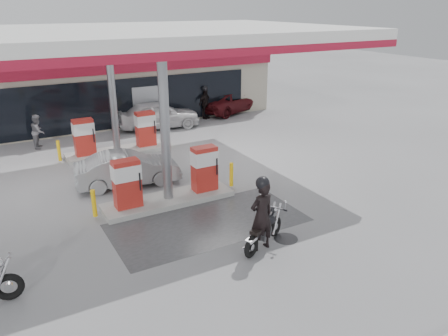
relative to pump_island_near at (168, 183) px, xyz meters
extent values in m
plane|color=gray|center=(0.00, -2.00, -0.71)|extent=(90.00, 90.00, 0.00)
cube|color=#4C4C4F|center=(0.50, -2.00, -0.71)|extent=(6.00, 3.00, 0.00)
cylinder|color=#38383A|center=(2.00, -4.00, -0.71)|extent=(0.70, 0.70, 0.01)
cube|color=#AEA692|center=(0.00, 14.00, 1.29)|extent=(22.00, 8.00, 4.00)
cube|color=black|center=(0.00, 9.97, 0.69)|extent=(18.00, 0.10, 2.60)
cube|color=maroon|center=(0.00, 9.90, 2.79)|extent=(22.00, 0.25, 1.00)
cube|color=navy|center=(7.00, 9.85, 2.79)|extent=(3.50, 0.12, 0.80)
cube|color=gray|center=(3.00, 9.93, 0.39)|extent=(1.80, 0.14, 2.20)
cube|color=silver|center=(0.00, 3.00, 4.59)|extent=(16.00, 10.00, 0.60)
cube|color=maroon|center=(0.00, -1.95, 4.41)|extent=(16.00, 0.12, 0.24)
cube|color=maroon|center=(0.00, 7.95, 4.41)|extent=(16.00, 0.12, 0.24)
cylinder|color=gray|center=(0.00, 0.00, 1.88)|extent=(0.32, 0.32, 5.00)
cylinder|color=gray|center=(0.00, 6.00, 1.88)|extent=(0.32, 0.32, 5.00)
cube|color=#9E9E99|center=(0.00, 0.00, -0.62)|extent=(4.50, 1.30, 0.18)
cube|color=#AC241C|center=(-1.40, 0.00, 0.27)|extent=(0.85, 0.48, 1.60)
cube|color=#AC241C|center=(1.40, 0.00, 0.27)|extent=(0.85, 0.48, 1.60)
cube|color=silver|center=(-1.40, 0.00, 0.67)|extent=(0.88, 0.52, 0.50)
cube|color=silver|center=(1.40, 0.00, 0.67)|extent=(0.88, 0.52, 0.50)
cylinder|color=yellow|center=(-2.50, 0.00, -0.17)|extent=(0.14, 0.14, 0.90)
cylinder|color=yellow|center=(2.50, 0.00, -0.17)|extent=(0.14, 0.14, 0.90)
cube|color=#9E9E99|center=(0.00, 6.00, -0.62)|extent=(4.50, 1.30, 0.18)
cube|color=#AC241C|center=(-1.40, 6.00, 0.27)|extent=(0.85, 0.48, 1.60)
cube|color=#AC241C|center=(1.40, 6.00, 0.27)|extent=(0.85, 0.48, 1.60)
cube|color=silver|center=(-1.40, 6.00, 0.67)|extent=(0.88, 0.52, 0.50)
cube|color=silver|center=(1.40, 6.00, 0.67)|extent=(0.88, 0.52, 0.50)
cylinder|color=yellow|center=(-2.50, 6.00, -0.17)|extent=(0.14, 0.14, 0.90)
cylinder|color=yellow|center=(2.50, 6.00, -0.17)|extent=(0.14, 0.14, 0.90)
torus|color=black|center=(1.83, -3.67, -0.41)|extent=(0.61, 0.41, 0.61)
torus|color=black|center=(0.59, -4.32, -0.41)|extent=(0.61, 0.41, 0.61)
cube|color=gray|center=(1.24, -3.98, -0.33)|extent=(0.47, 0.40, 0.30)
cube|color=black|center=(1.11, -4.05, -0.22)|extent=(0.86, 0.51, 0.08)
ellipsoid|color=black|center=(1.38, -3.91, 0.00)|extent=(0.65, 0.55, 0.28)
cube|color=black|center=(0.93, -4.14, -0.06)|extent=(0.61, 0.47, 0.10)
cylinder|color=silver|center=(1.65, -3.77, 0.30)|extent=(0.39, 0.70, 0.04)
sphere|color=silver|center=(1.76, -3.71, 0.18)|extent=(0.18, 0.18, 0.18)
cylinder|color=silver|center=(0.73, -4.08, -0.43)|extent=(0.85, 0.49, 0.08)
imported|color=black|center=(1.07, -4.07, 0.30)|extent=(0.77, 0.53, 2.02)
torus|color=black|center=(-5.22, -3.10, -0.37)|extent=(0.69, 0.25, 0.68)
imported|color=silver|center=(3.29, 9.20, 0.04)|extent=(4.61, 2.42, 1.50)
imported|color=slate|center=(-2.93, 8.70, 0.08)|extent=(0.82, 0.93, 1.58)
imported|color=gray|center=(-0.70, 2.20, -0.08)|extent=(4.00, 1.89, 1.27)
imported|color=#511116|center=(8.64, 10.63, -0.06)|extent=(5.15, 3.72, 1.30)
imported|color=black|center=(6.45, 9.80, 0.21)|extent=(1.16, 0.90, 1.84)
camera|label=1|loc=(-5.05, -12.81, 5.69)|focal=35.00mm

